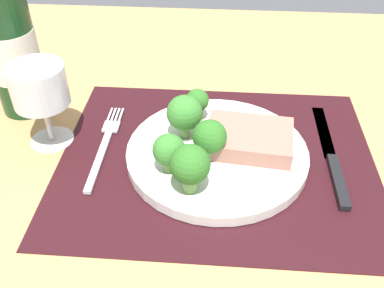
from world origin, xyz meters
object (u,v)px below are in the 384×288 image
fork (106,145)px  wine_glass (41,90)px  wine_bottle (11,43)px  steak (250,138)px  knife (333,159)px  plate (218,154)px

fork → wine_glass: wine_glass is taller
fork → wine_bottle: 21.02cm
steak → wine_bottle: 38.22cm
fork → knife: size_ratio=0.83×
plate → wine_glass: wine_glass is taller
fork → wine_bottle: bearing=148.4°
knife → wine_bottle: (-47.83, 10.37, 10.99)cm
wine_bottle → wine_glass: wine_bottle is taller
knife → wine_glass: 41.82cm
steak → knife: (11.85, -0.66, -2.55)cm
fork → knife: bearing=-1.2°
fork → wine_glass: bearing=172.3°
knife → fork: bearing=179.8°
plate → knife: bearing=1.9°
plate → wine_bottle: (-31.64, 10.90, 10.49)cm
plate → fork: plate is taller
knife → plate: bearing=-176.8°
knife → wine_glass: size_ratio=1.86×
steak → wine_bottle: wine_bottle is taller
steak → knife: size_ratio=0.52×
plate → knife: size_ratio=1.10×
wine_bottle → fork: bearing=-32.0°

